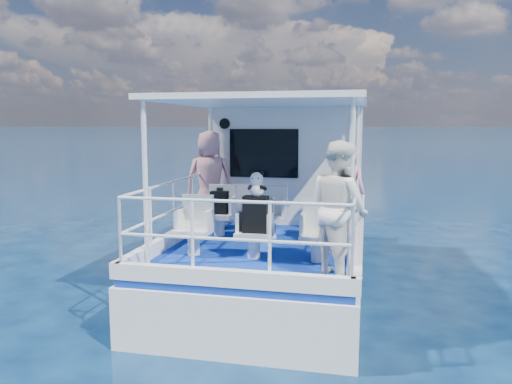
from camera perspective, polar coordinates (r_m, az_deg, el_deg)
ground at (r=8.44m, az=1.44°, el=-11.51°), size 2000.00×2000.00×0.00m
hull at (r=9.38m, az=2.63°, el=-9.55°), size 3.00×7.00×1.60m
deck at (r=9.16m, az=2.66°, el=-4.46°), size 2.90×6.90×0.10m
cabin at (r=10.27m, az=3.94°, el=3.32°), size 2.85×2.00×2.20m
canopy at (r=7.79m, az=1.23°, el=10.37°), size 3.00×3.20×0.08m
canopy_posts at (r=7.77m, az=1.14°, el=1.95°), size 2.77×2.97×2.20m
railings at (r=7.54m, az=0.64°, el=-2.83°), size 2.84×3.59×1.00m
seat_port_fwd at (r=8.55m, az=-4.22°, el=-3.71°), size 0.48×0.46×0.38m
seat_center_fwd at (r=8.34m, az=1.73°, el=-3.98°), size 0.48×0.46×0.38m
seat_stbd_fwd at (r=8.23m, az=7.92°, el=-4.22°), size 0.48×0.46×0.38m
seat_port_aft at (r=7.34m, az=-7.14°, el=-5.64°), size 0.48×0.46×0.38m
seat_center_aft at (r=7.10m, az=-0.24°, el=-6.04°), size 0.48×0.46×0.38m
seat_stbd_aft at (r=6.96m, az=7.05°, el=-6.38°), size 0.48×0.46×0.38m
passenger_port_fwd at (r=9.10m, az=-5.31°, el=1.42°), size 0.74×0.59×1.78m
passenger_stbd_fwd at (r=8.62m, az=10.58°, el=-0.01°), size 0.58×0.42×1.48m
passenger_stbd_aft at (r=6.26m, az=9.49°, el=-1.88°), size 1.01×1.04×1.69m
backpack_port at (r=8.47m, az=-4.21°, el=-1.20°), size 0.29×0.16×0.38m
backpack_center at (r=6.97m, az=-0.04°, el=-2.56°), size 0.34×0.19×0.51m
compact_camera at (r=8.45m, az=-4.14°, el=0.30°), size 0.10×0.06×0.06m
panda at (r=6.89m, az=0.11°, el=0.96°), size 0.23×0.19×0.35m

